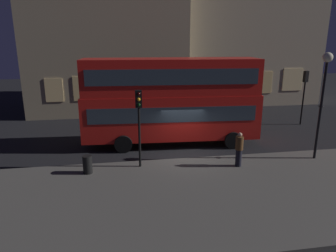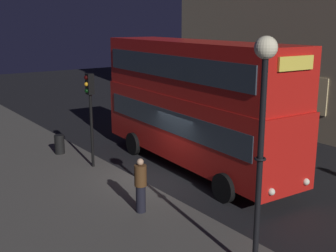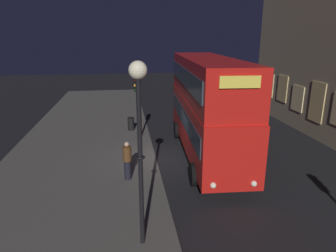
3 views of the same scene
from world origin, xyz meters
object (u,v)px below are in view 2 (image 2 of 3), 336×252
at_px(traffic_light_near_kerb, 90,101).
at_px(street_lamp, 263,104).
at_px(litter_bin, 60,144).
at_px(pedestrian, 141,185).
at_px(double_decker_bus, 193,98).

bearing_deg(traffic_light_near_kerb, street_lamp, -0.91).
bearing_deg(litter_bin, street_lamp, 0.10).
bearing_deg(street_lamp, pedestrian, -175.28).
distance_m(double_decker_bus, litter_bin, 6.74).
bearing_deg(double_decker_bus, litter_bin, -136.82).
height_order(traffic_light_near_kerb, pedestrian, traffic_light_near_kerb).
height_order(pedestrian, litter_bin, pedestrian).
relative_size(traffic_light_near_kerb, pedestrian, 2.19).
relative_size(traffic_light_near_kerb, street_lamp, 0.69).
height_order(double_decker_bus, litter_bin, double_decker_bus).
height_order(traffic_light_near_kerb, street_lamp, street_lamp).
distance_m(pedestrian, litter_bin, 7.61).
height_order(traffic_light_near_kerb, litter_bin, traffic_light_near_kerb).
distance_m(street_lamp, pedestrian, 5.64).
xyz_separation_m(double_decker_bus, street_lamp, (7.34, -4.01, 1.31)).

